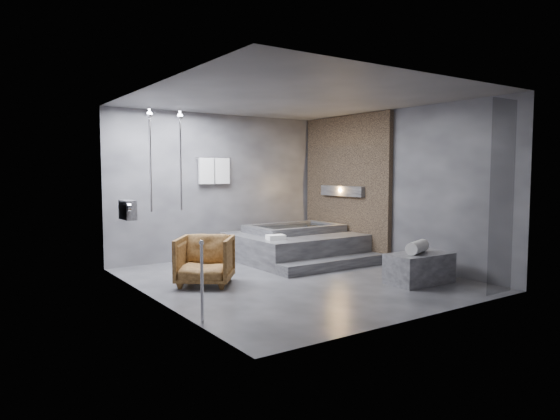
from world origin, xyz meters
TOP-DOWN VIEW (x-y plane):
  - room at (0.40, 0.24)m, footprint 5.00×5.04m
  - tub_deck at (1.05, 1.45)m, footprint 2.20×2.00m
  - tub_step at (1.05, 0.27)m, footprint 2.20×0.36m
  - concrete_bench at (1.43, -1.28)m, footprint 1.03×0.59m
  - driftwood_chair at (-1.32, 0.45)m, footprint 1.12×1.12m
  - rolled_towel at (1.40, -1.26)m, footprint 0.56×0.37m
  - deck_towel at (0.29, 0.94)m, footprint 0.35×0.28m

SIDE VIEW (x-z plane):
  - tub_step at x=1.05m, z-range 0.00..0.18m
  - concrete_bench at x=1.43m, z-range 0.00..0.45m
  - tub_deck at x=1.05m, z-range 0.00..0.50m
  - driftwood_chair at x=-1.32m, z-range 0.00..0.74m
  - deck_towel at x=0.29m, z-range 0.50..0.58m
  - rolled_towel at x=1.40m, z-range 0.45..0.64m
  - room at x=0.40m, z-range 0.32..3.14m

